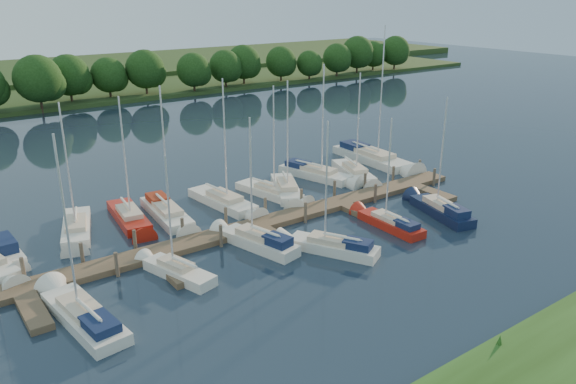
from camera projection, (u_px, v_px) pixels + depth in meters
ground at (325, 270)px, 35.03m from camera, size 260.00×260.00×0.00m
dock at (261, 229)px, 40.53m from camera, size 40.00×6.00×0.40m
mooring_pilings at (252, 219)px, 41.26m from camera, size 38.24×2.84×2.00m
far_shore at (35, 94)px, 92.15m from camera, size 180.00×30.00×0.60m
distant_hill at (5, 74)px, 111.10m from camera, size 220.00×40.00×1.40m
treeline at (76, 78)px, 82.96m from camera, size 145.13×9.56×8.19m
motorboat at (6, 253)px, 36.38m from camera, size 1.73×5.23×1.71m
sailboat_n_2 at (77, 230)px, 40.14m from camera, size 3.75×7.81×9.84m
sailboat_n_3 at (130, 219)px, 42.05m from camera, size 2.59×7.84×9.92m
sailboat_n_4 at (168, 215)px, 42.76m from camera, size 2.59×8.38×10.56m
sailboat_n_5 at (226, 203)px, 45.15m from camera, size 2.72×8.45×10.68m
sailboat_n_6 at (273, 193)px, 47.36m from camera, size 3.07×7.75×9.69m
sailboat_n_7 at (287, 191)px, 47.83m from camera, size 4.77×7.61×10.12m
sailboat_n_8 at (318, 175)px, 51.96m from camera, size 3.88×8.59×10.85m
sailboat_n_9 at (355, 174)px, 52.31m from camera, size 3.94×7.82×10.06m
sailboat_n_10 at (374, 159)px, 56.69m from camera, size 2.92×11.05×13.92m
sailboat_s_0 at (82, 316)px, 29.51m from camera, size 2.75×8.32×10.41m
sailboat_s_1 at (176, 272)px, 34.15m from camera, size 2.81×6.11×7.97m
sailboat_s_2 at (257, 242)px, 37.99m from camera, size 3.09×7.16×9.34m
sailboat_s_3 at (330, 247)px, 37.31m from camera, size 4.50×6.84×9.23m
sailboat_s_4 at (389, 223)px, 41.20m from camera, size 1.64×6.54×8.40m
sailboat_s_5 at (440, 211)px, 43.45m from camera, size 3.21×7.38×9.54m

